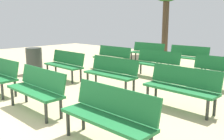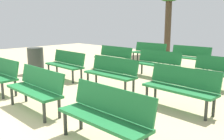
{
  "view_description": "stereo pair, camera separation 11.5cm",
  "coord_description": "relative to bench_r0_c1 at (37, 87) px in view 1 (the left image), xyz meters",
  "views": [
    {
      "loc": [
        4.5,
        -0.93,
        1.85
      ],
      "look_at": [
        0.0,
        3.8,
        0.55
      ],
      "focal_mm": 39.85,
      "sensor_mm": 36.0,
      "label": 1
    },
    {
      "loc": [
        4.58,
        -0.85,
        1.85
      ],
      "look_at": [
        0.0,
        3.8,
        0.55
      ],
      "focal_mm": 39.85,
      "sensor_mm": 36.0,
      "label": 2
    }
  ],
  "objects": [
    {
      "name": "bench_r2_c1",
      "position": [
        0.01,
        4.35,
        0.0
      ],
      "size": [
        1.6,
        0.49,
        0.87
      ],
      "rotation": [
        0.0,
        0.0,
        -0.01
      ],
      "color": "#1E7238",
      "rests_on": "ground_plane"
    },
    {
      "name": "bench_r1_c2",
      "position": [
        2.07,
        2.18,
        0.0
      ],
      "size": [
        1.61,
        0.53,
        0.87
      ],
      "rotation": [
        0.0,
        0.0,
        -0.03
      ],
      "color": "#1E7238",
      "rests_on": "ground_plane"
    },
    {
      "name": "bench_r3_c1",
      "position": [
        0.01,
        6.53,
        0.0
      ],
      "size": [
        1.61,
        0.5,
        0.87
      ],
      "rotation": [
        0.0,
        0.0,
        0.01
      ],
      "color": "#1E7238",
      "rests_on": "ground_plane"
    },
    {
      "name": "bench_r2_c0",
      "position": [
        -2.0,
        4.33,
        0.0
      ],
      "size": [
        1.6,
        0.5,
        0.87
      ],
      "rotation": [
        0.0,
        0.0,
        -0.01
      ],
      "color": "#1E7238",
      "rests_on": "ground_plane"
    },
    {
      "name": "bench_r1_c1",
      "position": [
        -0.01,
        2.21,
        0.0
      ],
      "size": [
        1.61,
        0.5,
        0.87
      ],
      "rotation": [
        0.0,
        0.0,
        0.01
      ],
      "color": "#1E7238",
      "rests_on": "ground_plane"
    },
    {
      "name": "trash_bin",
      "position": [
        -3.48,
        1.88,
        -0.05
      ],
      "size": [
        0.55,
        0.55,
        0.91
      ],
      "primitive_type": "cylinder",
      "color": "#383D38",
      "rests_on": "ground_plane"
    },
    {
      "name": "bench_r3_c0",
      "position": [
        -1.98,
        6.6,
        0.0
      ],
      "size": [
        1.61,
        0.51,
        0.87
      ],
      "rotation": [
        0.0,
        0.0,
        0.02
      ],
      "color": "#1E7238",
      "rests_on": "ground_plane"
    },
    {
      "name": "bench_r0_c1",
      "position": [
        0.0,
        0.0,
        0.0
      ],
      "size": [
        1.61,
        0.5,
        0.87
      ],
      "rotation": [
        0.0,
        0.0,
        -0.01
      ],
      "color": "#1E7238",
      "rests_on": "ground_plane"
    },
    {
      "name": "bench_r0_c2",
      "position": [
        2.08,
        -0.03,
        0.0
      ],
      "size": [
        1.6,
        0.49,
        0.87
      ],
      "rotation": [
        0.0,
        0.0,
        -0.0
      ],
      "color": "#1E7238",
      "rests_on": "ground_plane"
    },
    {
      "name": "bench_r2_c2",
      "position": [
        2.08,
        4.34,
        0.0
      ],
      "size": [
        1.61,
        0.5,
        0.87
      ],
      "rotation": [
        0.0,
        0.0,
        -0.01
      ],
      "color": "#1E7238",
      "rests_on": "ground_plane"
    },
    {
      "name": "bench_r1_c0",
      "position": [
        -2.02,
        2.15,
        0.0
      ],
      "size": [
        1.61,
        0.52,
        0.87
      ],
      "rotation": [
        0.0,
        0.0,
        -0.02
      ],
      "color": "#1E7238",
      "rests_on": "ground_plane"
    }
  ]
}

